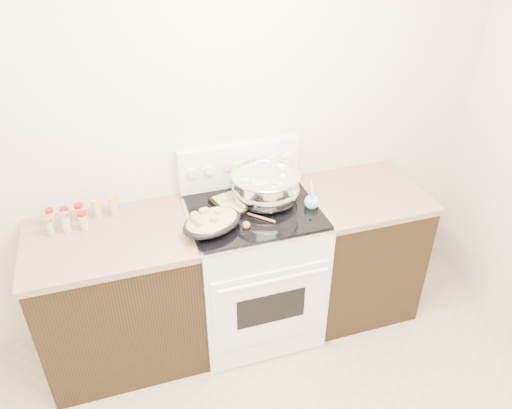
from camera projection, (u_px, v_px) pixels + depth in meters
name	position (u px, v px, depth m)	size (l,w,h in m)	color
room_shell	(288.00, 273.00, 1.28)	(4.10, 3.60, 2.75)	silver
counter_left	(121.00, 298.00, 2.98)	(0.93, 0.67, 0.92)	black
counter_right	(356.00, 249.00, 3.38)	(0.73, 0.67, 0.92)	black
kitchen_range	(253.00, 267.00, 3.17)	(0.78, 0.73, 1.22)	white
mixing_bowl	(266.00, 187.00, 2.94)	(0.44, 0.44, 0.24)	silver
roasting_pan	(211.00, 222.00, 2.72)	(0.43, 0.38, 0.11)	black
baking_sheet	(245.00, 199.00, 2.97)	(0.42, 0.35, 0.06)	black
wooden_spoon	(250.00, 222.00, 2.79)	(0.19, 0.20, 0.04)	olive
blue_ladle	(312.00, 201.00, 2.92)	(0.15, 0.28, 0.11)	#8CC9D1
spice_jars	(78.00, 216.00, 2.80)	(0.39, 0.15, 0.12)	#BFB28C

